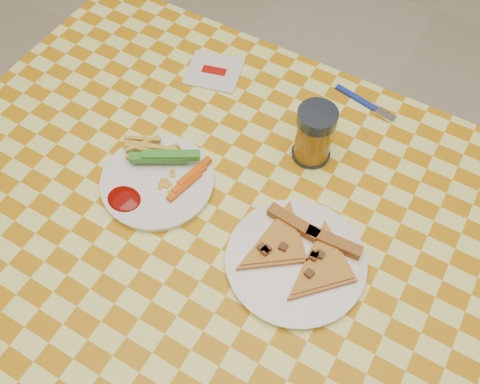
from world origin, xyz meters
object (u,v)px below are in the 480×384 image
at_px(plate_left, 158,182).
at_px(drink_glass, 314,135).
at_px(table, 241,239).
at_px(plate_right, 296,262).

height_order(plate_left, drink_glass, drink_glass).
distance_m(table, plate_right, 0.15).
bearing_deg(plate_left, table, 3.73).
bearing_deg(drink_glass, plate_right, -70.20).
bearing_deg(table, plate_right, -12.39).
relative_size(table, plate_right, 5.33).
height_order(table, plate_left, plate_left).
relative_size(plate_right, drink_glass, 1.93).
xyz_separation_m(plate_left, plate_right, (0.30, -0.02, 0.00)).
distance_m(plate_right, drink_glass, 0.25).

